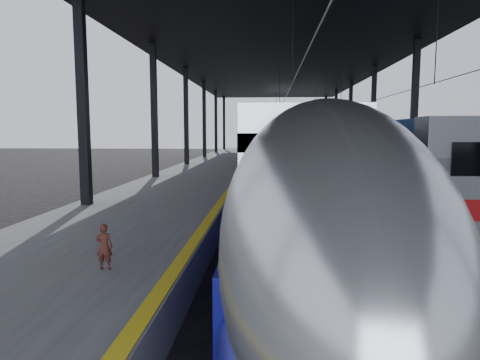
{
  "coord_description": "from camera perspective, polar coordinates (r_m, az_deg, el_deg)",
  "views": [
    {
      "loc": [
        1.21,
        -10.8,
        3.82
      ],
      "look_at": [
        0.12,
        4.92,
        2.0
      ],
      "focal_mm": 32.0,
      "sensor_mm": 36.0,
      "label": 1
    }
  ],
  "objects": [
    {
      "name": "ground",
      "position": [
        11.52,
        -2.35,
        -12.77
      ],
      "size": [
        160.0,
        160.0,
        0.0
      ],
      "primitive_type": "plane",
      "color": "black",
      "rests_on": "ground"
    },
    {
      "name": "platform",
      "position": [
        31.34,
        -4.71,
        0.48
      ],
      "size": [
        6.0,
        80.0,
        1.0
      ],
      "primitive_type": "cube",
      "color": "#4C4C4F",
      "rests_on": "ground"
    },
    {
      "name": "yellow_strip",
      "position": [
        30.99,
        0.41,
        1.37
      ],
      "size": [
        0.3,
        80.0,
        0.01
      ],
      "primitive_type": "cube",
      "color": "gold",
      "rests_on": "platform"
    },
    {
      "name": "rails",
      "position": [
        31.2,
        9.98,
        -0.4
      ],
      "size": [
        6.52,
        80.0,
        0.16
      ],
      "color": "slate",
      "rests_on": "ground"
    },
    {
      "name": "canopy",
      "position": [
        31.26,
        5.38,
        16.31
      ],
      "size": [
        18.0,
        75.0,
        9.47
      ],
      "color": "black",
      "rests_on": "ground"
    },
    {
      "name": "tgv_train",
      "position": [
        33.97,
        5.3,
        3.6
      ],
      "size": [
        3.09,
        65.2,
        4.43
      ],
      "color": "silver",
      "rests_on": "ground"
    },
    {
      "name": "second_train",
      "position": [
        39.61,
        12.39,
        4.0
      ],
      "size": [
        3.06,
        56.05,
        4.22
      ],
      "color": "navy",
      "rests_on": "ground"
    },
    {
      "name": "child",
      "position": [
        9.22,
        -17.64,
        -8.46
      ],
      "size": [
        0.35,
        0.24,
        0.95
      ],
      "primitive_type": "imported",
      "rotation": [
        0.0,
        0.0,
        3.11
      ],
      "color": "#451E17",
      "rests_on": "platform"
    }
  ]
}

